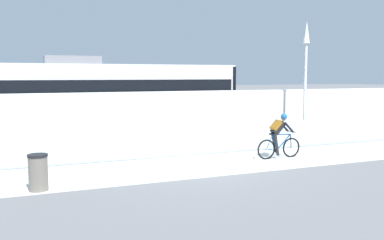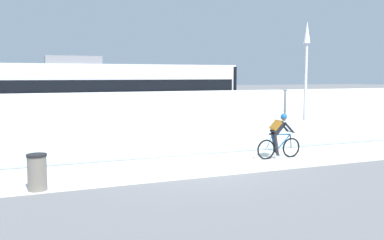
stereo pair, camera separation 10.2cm
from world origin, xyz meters
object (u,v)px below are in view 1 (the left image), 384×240
(tram, at_px, (117,98))
(trash_bin, at_px, (38,173))
(cyclist_on_bike, at_px, (279,136))
(lamp_post_antenna, at_px, (306,67))

(tram, relative_size, trash_bin, 11.52)
(tram, height_order, cyclist_on_bike, tram)
(lamp_post_antenna, bearing_deg, cyclist_on_bike, -141.56)
(tram, bearing_deg, cyclist_on_bike, -57.90)
(lamp_post_antenna, bearing_deg, tram, 146.16)
(cyclist_on_bike, xyz_separation_m, lamp_post_antenna, (2.71, 2.15, 2.49))
(tram, bearing_deg, trash_bin, -115.35)
(trash_bin, bearing_deg, cyclist_on_bike, 8.72)
(tram, xyz_separation_m, lamp_post_antenna, (7.01, -4.70, 1.40))
(tram, height_order, trash_bin, tram)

